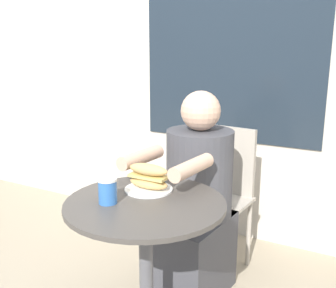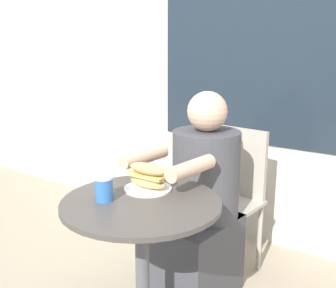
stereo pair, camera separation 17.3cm
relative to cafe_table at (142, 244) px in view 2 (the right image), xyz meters
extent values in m
cube|color=beige|center=(0.00, 1.33, 0.87)|extent=(8.00, 0.08, 2.80)
cube|color=#1E2833|center=(-0.12, 1.29, 0.96)|extent=(1.26, 0.01, 1.56)
cylinder|color=#47423D|center=(0.00, 0.00, 0.19)|extent=(0.67, 0.67, 0.02)
cylinder|color=#515156|center=(0.00, 0.00, -0.17)|extent=(0.06, 0.06, 0.69)
cube|color=#ADA393|center=(-0.01, 0.78, -0.09)|extent=(0.42, 0.42, 0.02)
cube|color=#ADA393|center=(0.01, 0.95, 0.13)|extent=(0.35, 0.07, 0.42)
cylinder|color=#ADA393|center=(0.14, 0.60, -0.31)|extent=(0.03, 0.03, 0.43)
cylinder|color=#ADA393|center=(-0.19, 0.63, -0.31)|extent=(0.03, 0.03, 0.43)
cylinder|color=#ADA393|center=(0.17, 0.93, -0.31)|extent=(0.03, 0.03, 0.43)
cylinder|color=#ADA393|center=(-0.15, 0.96, -0.31)|extent=(0.03, 0.03, 0.43)
cube|color=#424247|center=(-0.01, 0.49, -0.30)|extent=(0.38, 0.48, 0.45)
cylinder|color=#424247|center=(-0.01, 0.56, 0.16)|extent=(0.36, 0.36, 0.47)
sphere|color=#D6A889|center=(-0.01, 0.56, 0.49)|extent=(0.21, 0.21, 0.21)
cylinder|color=#D6A889|center=(0.10, 0.23, 0.30)|extent=(0.10, 0.29, 0.07)
cylinder|color=#D6A889|center=(-0.18, 0.26, 0.30)|extent=(0.10, 0.29, 0.07)
cylinder|color=white|center=(-0.06, 0.12, 0.20)|extent=(0.21, 0.21, 0.01)
ellipsoid|color=tan|center=(-0.06, 0.12, 0.23)|extent=(0.19, 0.07, 0.05)
cube|color=#D6BC66|center=(-0.06, 0.12, 0.26)|extent=(0.18, 0.07, 0.01)
ellipsoid|color=tan|center=(-0.06, 0.12, 0.29)|extent=(0.19, 0.07, 0.05)
cylinder|color=#336BB7|center=(-0.12, -0.09, 0.25)|extent=(0.08, 0.08, 0.10)
cylinder|color=white|center=(-0.12, -0.09, 0.30)|extent=(0.08, 0.08, 0.01)
camera|label=1|loc=(0.80, -1.28, 0.81)|focal=42.00mm
camera|label=2|loc=(0.95, -1.19, 0.81)|focal=42.00mm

